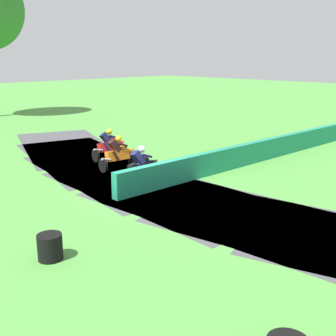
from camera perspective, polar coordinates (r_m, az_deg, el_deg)
name	(u,v)px	position (r m, az deg, el deg)	size (l,w,h in m)	color
ground_plane	(154,189)	(14.75, -1.87, -2.89)	(120.00, 120.00, 0.00)	#4C933D
track_asphalt	(168,186)	(15.16, -0.03, -2.38)	(7.56, 26.89, 0.01)	#47474C
safety_barrier	(254,152)	(18.72, 11.46, 2.09)	(0.30, 14.74, 0.90)	#1E8466
motorcycle_lead_red	(110,145)	(19.04, -7.75, 3.06)	(1.71, 0.95, 1.43)	black
motorcycle_chase_orange	(119,153)	(17.31, -6.60, 1.96)	(1.71, 0.84, 1.43)	black
motorcycle_trailing_black	(143,166)	(15.32, -3.41, 0.29)	(1.69, 0.78, 1.43)	black
tire_stack_mid_b	(50,247)	(10.16, -15.54, -10.16)	(0.57, 0.57, 0.60)	black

